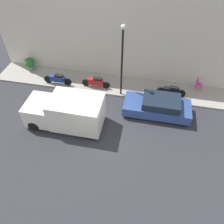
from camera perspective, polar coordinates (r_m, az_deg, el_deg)
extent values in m
plane|color=#2D2D33|center=(12.98, -3.45, -5.05)|extent=(60.00, 60.00, 0.00)
cube|color=gray|center=(16.01, 0.35, 7.15)|extent=(2.29, 17.50, 0.11)
cube|color=beige|center=(15.38, 1.40, 19.48)|extent=(0.30, 17.50, 6.48)
cube|color=#2D4784|center=(13.90, 11.61, 1.15)|extent=(1.73, 4.10, 0.62)
cube|color=#192333|center=(13.55, 12.80, 2.65)|extent=(1.53, 2.25, 0.46)
cylinder|color=black|center=(13.49, 4.66, -0.59)|extent=(0.20, 0.63, 0.63)
cylinder|color=black|center=(14.56, 5.49, 3.58)|extent=(0.20, 0.63, 0.63)
cylinder|color=black|center=(13.68, 17.91, -2.47)|extent=(0.20, 0.63, 0.63)
cylinder|color=black|center=(14.74, 17.78, 1.78)|extent=(0.20, 0.63, 0.63)
cube|color=silver|center=(12.62, -9.10, -0.08)|extent=(1.97, 2.92, 1.84)
cube|color=silver|center=(13.64, -17.94, 0.45)|extent=(1.87, 1.57, 1.29)
cube|color=#192333|center=(13.50, -19.17, 1.67)|extent=(1.68, 0.87, 0.52)
cylinder|color=black|center=(13.59, -19.71, -3.42)|extent=(0.22, 0.66, 0.66)
cylinder|color=black|center=(14.58, -16.90, 1.54)|extent=(0.22, 0.66, 0.66)
cylinder|color=black|center=(12.44, -6.03, -5.92)|extent=(0.22, 0.66, 0.66)
cylinder|color=black|center=(13.51, -4.08, -0.35)|extent=(0.22, 0.66, 0.66)
cube|color=#B21E1E|center=(15.50, -4.26, 7.86)|extent=(0.30, 1.08, 0.44)
cube|color=black|center=(15.30, -3.78, 8.64)|extent=(0.27, 0.59, 0.12)
cylinder|color=black|center=(15.80, -6.86, 7.64)|extent=(0.10, 0.52, 0.52)
cylinder|color=black|center=(15.47, -1.54, 7.01)|extent=(0.10, 0.52, 0.52)
cube|color=black|center=(15.21, 15.21, 5.42)|extent=(0.30, 1.02, 0.41)
cube|color=black|center=(15.06, 15.92, 6.11)|extent=(0.27, 0.56, 0.12)
cylinder|color=black|center=(15.25, 12.71, 5.34)|extent=(0.10, 0.63, 0.63)
cylinder|color=black|center=(15.39, 17.46, 4.61)|extent=(0.10, 0.63, 0.63)
cube|color=navy|center=(16.20, -14.08, 8.45)|extent=(0.30, 1.10, 0.43)
cube|color=black|center=(15.98, -13.76, 9.19)|extent=(0.27, 0.60, 0.12)
cylinder|color=black|center=(16.60, -16.33, 8.19)|extent=(0.10, 0.58, 0.58)
cylinder|color=black|center=(16.03, -11.54, 7.73)|extent=(0.10, 0.58, 0.58)
cylinder|color=black|center=(13.79, 2.58, 12.19)|extent=(0.12, 0.12, 4.64)
sphere|color=silver|center=(12.63, 2.96, 21.33)|extent=(0.28, 0.28, 0.28)
cylinder|color=slate|center=(18.49, -20.34, 10.80)|extent=(0.49, 0.49, 0.31)
sphere|color=#236628|center=(18.25, -20.71, 11.98)|extent=(0.76, 0.76, 0.76)
cube|color=#D8338C|center=(16.39, 21.80, 6.70)|extent=(0.40, 0.40, 0.04)
cube|color=#D8338C|center=(16.21, 21.43, 7.52)|extent=(0.40, 0.04, 0.48)
cylinder|color=#D8338C|center=(16.43, 22.21, 5.61)|extent=(0.04, 0.04, 0.42)
cylinder|color=#D8338C|center=(16.70, 22.12, 6.35)|extent=(0.04, 0.04, 0.42)
cylinder|color=#D8338C|center=(16.36, 21.04, 5.81)|extent=(0.04, 0.04, 0.42)
cylinder|color=#D8338C|center=(16.63, 20.97, 6.55)|extent=(0.04, 0.04, 0.42)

